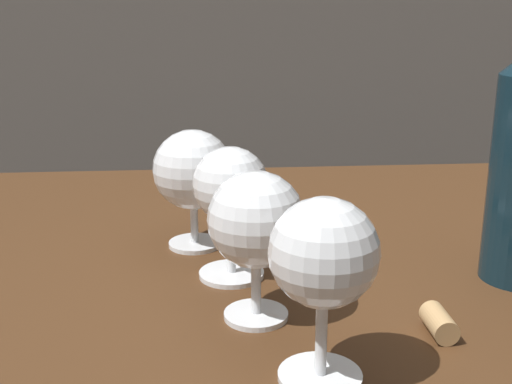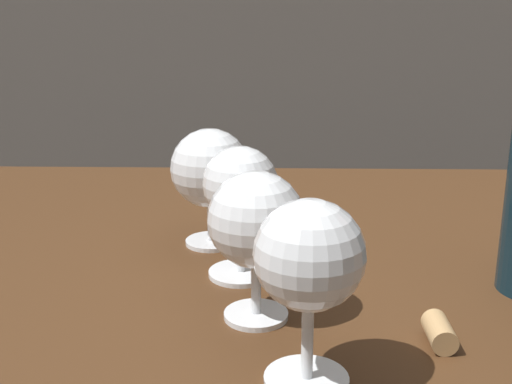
{
  "view_description": "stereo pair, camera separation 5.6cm",
  "coord_description": "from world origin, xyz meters",
  "views": [
    {
      "loc": [
        -0.07,
        -0.69,
        1.05
      ],
      "look_at": [
        -0.02,
        -0.16,
        0.89
      ],
      "focal_mm": 45.87,
      "sensor_mm": 36.0,
      "label": 1
    },
    {
      "loc": [
        -0.01,
        -0.7,
        1.05
      ],
      "look_at": [
        -0.02,
        -0.16,
        0.89
      ],
      "focal_mm": 45.87,
      "sensor_mm": 36.0,
      "label": 2
    }
  ],
  "objects": [
    {
      "name": "dining_table",
      "position": [
        0.0,
        0.0,
        0.67
      ],
      "size": [
        1.31,
        0.77,
        0.78
      ],
      "color": "#472B16",
      "rests_on": "ground_plane"
    },
    {
      "name": "wine_glass_pinot",
      "position": [
        0.02,
        -0.26,
        0.88
      ],
      "size": [
        0.08,
        0.08,
        0.14
      ],
      "color": "white",
      "rests_on": "dining_table"
    },
    {
      "name": "wine_glass_merlot",
      "position": [
        -0.02,
        -0.16,
        0.87
      ],
      "size": [
        0.09,
        0.09,
        0.14
      ],
      "color": "white",
      "rests_on": "dining_table"
    },
    {
      "name": "wine_glass_empty",
      "position": [
        -0.04,
        -0.07,
        0.87
      ],
      "size": [
        0.08,
        0.08,
        0.14
      ],
      "color": "white",
      "rests_on": "dining_table"
    },
    {
      "name": "wine_glass_chardonnay",
      "position": [
        -0.08,
        0.02,
        0.87
      ],
      "size": [
        0.09,
        0.09,
        0.14
      ],
      "color": "white",
      "rests_on": "dining_table"
    },
    {
      "name": "cork",
      "position": [
        0.13,
        -0.2,
        0.79
      ],
      "size": [
        0.02,
        0.04,
        0.02
      ],
      "primitive_type": "cylinder",
      "rotation": [
        1.57,
        0.0,
        0.0
      ],
      "color": "tan",
      "rests_on": "dining_table"
    }
  ]
}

